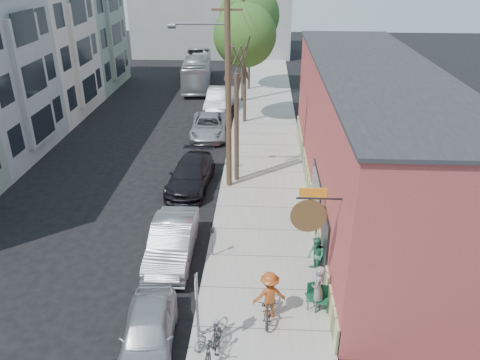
{
  "coord_description": "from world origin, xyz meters",
  "views": [
    {
      "loc": [
        4.12,
        -15.4,
        10.99
      ],
      "look_at": [
        3.12,
        4.08,
        1.5
      ],
      "focal_mm": 35.0,
      "sensor_mm": 36.0,
      "label": 1
    }
  ],
  "objects_px": {
    "car_1": "(172,241)",
    "sign_post": "(197,306)",
    "tree_bare": "(237,129)",
    "patio_chair_a": "(314,296)",
    "car_0": "(148,332)",
    "parked_bike_a": "(212,345)",
    "bus": "(197,70)",
    "patron_green": "(316,256)",
    "cyclist": "(269,295)",
    "tree_leafy_far": "(249,16)",
    "parking_meter_near": "(212,237)",
    "patron_grey": "(318,289)",
    "parking_meter_far": "(228,155)",
    "parked_bike_b": "(212,330)",
    "car_3": "(209,126)",
    "car_4": "(220,100)",
    "patio_chair_b": "(321,299)",
    "utility_pole_near": "(227,85)",
    "car_2": "(191,175)",
    "tree_leafy_mid": "(245,36)"
  },
  "relations": [
    {
      "from": "car_1",
      "to": "bus",
      "type": "distance_m",
      "value": 27.15
    },
    {
      "from": "parked_bike_a",
      "to": "car_4",
      "type": "bearing_deg",
      "value": 106.67
    },
    {
      "from": "parked_bike_a",
      "to": "car_4",
      "type": "height_order",
      "value": "car_4"
    },
    {
      "from": "patio_chair_b",
      "to": "car_3",
      "type": "relative_size",
      "value": 0.18
    },
    {
      "from": "car_0",
      "to": "parked_bike_b",
      "type": "bearing_deg",
      "value": 1.9
    },
    {
      "from": "car_4",
      "to": "bus",
      "type": "relative_size",
      "value": 0.53
    },
    {
      "from": "car_4",
      "to": "car_2",
      "type": "bearing_deg",
      "value": -88.94
    },
    {
      "from": "parking_meter_far",
      "to": "cyclist",
      "type": "height_order",
      "value": "cyclist"
    },
    {
      "from": "car_3",
      "to": "parked_bike_b",
      "type": "bearing_deg",
      "value": -86.66
    },
    {
      "from": "patron_grey",
      "to": "car_4",
      "type": "distance_m",
      "value": 22.94
    },
    {
      "from": "car_1",
      "to": "sign_post",
      "type": "bearing_deg",
      "value": -72.03
    },
    {
      "from": "patio_chair_a",
      "to": "car_4",
      "type": "xyz_separation_m",
      "value": [
        -5.18,
        22.2,
        0.26
      ]
    },
    {
      "from": "patron_grey",
      "to": "car_4",
      "type": "bearing_deg",
      "value": -148.21
    },
    {
      "from": "patio_chair_a",
      "to": "patio_chair_b",
      "type": "relative_size",
      "value": 1.0
    },
    {
      "from": "utility_pole_near",
      "to": "car_0",
      "type": "relative_size",
      "value": 2.53
    },
    {
      "from": "tree_leafy_mid",
      "to": "parked_bike_a",
      "type": "distance_m",
      "value": 22.42
    },
    {
      "from": "parked_bike_b",
      "to": "car_3",
      "type": "relative_size",
      "value": 0.32
    },
    {
      "from": "patron_grey",
      "to": "car_0",
      "type": "relative_size",
      "value": 0.44
    },
    {
      "from": "parking_meter_near",
      "to": "parking_meter_far",
      "type": "distance_m",
      "value": 8.23
    },
    {
      "from": "parking_meter_far",
      "to": "car_4",
      "type": "relative_size",
      "value": 0.24
    },
    {
      "from": "car_3",
      "to": "tree_bare",
      "type": "bearing_deg",
      "value": -75.11
    },
    {
      "from": "patron_grey",
      "to": "parked_bike_b",
      "type": "height_order",
      "value": "patron_grey"
    },
    {
      "from": "sign_post",
      "to": "car_3",
      "type": "bearing_deg",
      "value": 95.51
    },
    {
      "from": "tree_leafy_mid",
      "to": "patron_grey",
      "type": "bearing_deg",
      "value": -80.51
    },
    {
      "from": "patio_chair_a",
      "to": "car_0",
      "type": "height_order",
      "value": "car_0"
    },
    {
      "from": "parked_bike_b",
      "to": "car_0",
      "type": "bearing_deg",
      "value": -137.59
    },
    {
      "from": "parking_meter_near",
      "to": "patron_grey",
      "type": "xyz_separation_m",
      "value": [
        3.8,
        -2.94,
        0.03
      ]
    },
    {
      "from": "tree_bare",
      "to": "patio_chair_a",
      "type": "relative_size",
      "value": 6.41
    },
    {
      "from": "patio_chair_a",
      "to": "parked_bike_a",
      "type": "xyz_separation_m",
      "value": [
        -3.17,
        -2.42,
        0.06
      ]
    },
    {
      "from": "car_0",
      "to": "parked_bike_a",
      "type": "bearing_deg",
      "value": -18.08
    },
    {
      "from": "car_3",
      "to": "patron_green",
      "type": "bearing_deg",
      "value": -72.32
    },
    {
      "from": "tree_leafy_far",
      "to": "parked_bike_b",
      "type": "height_order",
      "value": "tree_leafy_far"
    },
    {
      "from": "parking_meter_far",
      "to": "tree_bare",
      "type": "bearing_deg",
      "value": -66.41
    },
    {
      "from": "tree_leafy_mid",
      "to": "patron_grey",
      "type": "xyz_separation_m",
      "value": [
        3.25,
        -19.45,
        -5.07
      ]
    },
    {
      "from": "parking_meter_near",
      "to": "car_1",
      "type": "distance_m",
      "value": 1.61
    },
    {
      "from": "patron_green",
      "to": "cyclist",
      "type": "distance_m",
      "value": 3.0
    },
    {
      "from": "patio_chair_b",
      "to": "car_0",
      "type": "distance_m",
      "value": 5.71
    },
    {
      "from": "utility_pole_near",
      "to": "parked_bike_a",
      "type": "height_order",
      "value": "utility_pole_near"
    },
    {
      "from": "tree_leafy_far",
      "to": "bus",
      "type": "height_order",
      "value": "tree_leafy_far"
    },
    {
      "from": "patron_green",
      "to": "patio_chair_b",
      "type": "bearing_deg",
      "value": -23.73
    },
    {
      "from": "patio_chair_a",
      "to": "bus",
      "type": "distance_m",
      "value": 30.86
    },
    {
      "from": "patron_grey",
      "to": "car_1",
      "type": "bearing_deg",
      "value": -99.94
    },
    {
      "from": "tree_leafy_far",
      "to": "cyclist",
      "type": "distance_m",
      "value": 29.35
    },
    {
      "from": "sign_post",
      "to": "utility_pole_near",
      "type": "relative_size",
      "value": 0.28
    },
    {
      "from": "sign_post",
      "to": "patron_green",
      "type": "xyz_separation_m",
      "value": [
        3.85,
        4.02,
        -0.94
      ]
    },
    {
      "from": "tree_leafy_far",
      "to": "patron_grey",
      "type": "relative_size",
      "value": 5.01
    },
    {
      "from": "utility_pole_near",
      "to": "car_2",
      "type": "distance_m",
      "value": 5.08
    },
    {
      "from": "tree_leafy_mid",
      "to": "patio_chair_b",
      "type": "distance_m",
      "value": 20.51
    },
    {
      "from": "patio_chair_b",
      "to": "patron_grey",
      "type": "bearing_deg",
      "value": -171.18
    },
    {
      "from": "parking_meter_far",
      "to": "patron_grey",
      "type": "height_order",
      "value": "patron_grey"
    }
  ]
}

